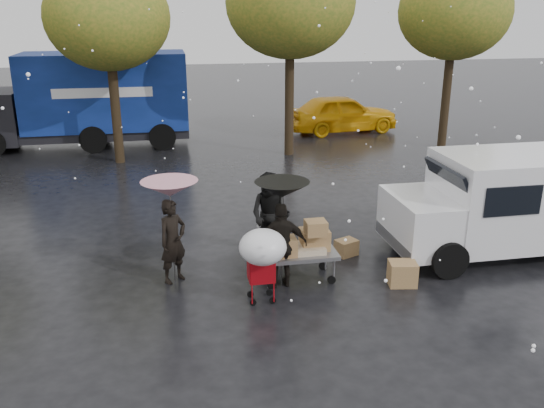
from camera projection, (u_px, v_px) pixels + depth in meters
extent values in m
plane|color=black|center=(274.00, 282.00, 11.32)|extent=(90.00, 90.00, 0.00)
imported|color=black|center=(173.00, 241.00, 11.11)|extent=(0.73, 0.69, 1.68)
imported|color=black|center=(270.00, 216.00, 12.20)|extent=(1.14, 1.09, 1.86)
imported|color=black|center=(282.00, 245.00, 10.91)|extent=(0.99, 0.43, 1.68)
cylinder|color=#4C4C4C|center=(172.00, 236.00, 11.08)|extent=(0.02, 0.02, 1.91)
cone|color=#C4506A|center=(170.00, 188.00, 10.76)|extent=(1.08, 1.08, 0.30)
sphere|color=#4C4C4C|center=(170.00, 187.00, 10.75)|extent=(0.06, 0.06, 0.06)
cylinder|color=#4C4C4C|center=(282.00, 239.00, 10.87)|extent=(0.02, 0.02, 1.96)
cone|color=black|center=(282.00, 189.00, 10.55)|extent=(1.02, 1.02, 0.30)
sphere|color=#4C4C4C|center=(282.00, 188.00, 10.54)|extent=(0.06, 0.06, 0.06)
cube|color=slate|center=(298.00, 254.00, 11.26)|extent=(1.50, 0.80, 0.08)
cylinder|color=slate|center=(260.00, 245.00, 11.05)|extent=(0.04, 0.04, 0.60)
cube|color=olive|center=(315.00, 239.00, 11.34)|extent=(0.55, 0.45, 0.40)
cube|color=olive|center=(284.00, 247.00, 11.05)|extent=(0.45, 0.40, 0.35)
cube|color=olive|center=(316.00, 228.00, 10.99)|extent=(0.40, 0.35, 0.28)
cube|color=tan|center=(301.00, 249.00, 11.24)|extent=(0.90, 0.55, 0.12)
cylinder|color=black|center=(271.00, 285.00, 11.01)|extent=(0.16, 0.05, 0.16)
cylinder|color=black|center=(265.00, 271.00, 11.61)|extent=(0.16, 0.05, 0.16)
cylinder|color=black|center=(332.00, 280.00, 11.23)|extent=(0.16, 0.05, 0.16)
cylinder|color=black|center=(323.00, 266.00, 11.82)|extent=(0.16, 0.05, 0.16)
cube|color=#9E0911|center=(261.00, 268.00, 10.40)|extent=(0.47, 0.41, 0.45)
cylinder|color=#9E0911|center=(263.00, 254.00, 10.10)|extent=(0.42, 0.02, 0.02)
cylinder|color=#4C4C4C|center=(263.00, 257.00, 10.13)|extent=(0.02, 0.02, 0.60)
ellipsoid|color=white|center=(263.00, 247.00, 10.06)|extent=(0.84, 0.84, 0.63)
cylinder|color=black|center=(253.00, 302.00, 10.41)|extent=(0.12, 0.04, 0.12)
cylinder|color=black|center=(250.00, 294.00, 10.71)|extent=(0.12, 0.04, 0.12)
cylinder|color=black|center=(273.00, 301.00, 10.48)|extent=(0.12, 0.04, 0.12)
cylinder|color=black|center=(269.00, 292.00, 10.78)|extent=(0.12, 0.04, 0.12)
cube|color=white|center=(526.00, 197.00, 12.39)|extent=(3.80, 2.00, 1.90)
cube|color=white|center=(421.00, 221.00, 12.10)|extent=(1.20, 1.95, 1.10)
cube|color=black|center=(449.00, 181.00, 11.92)|extent=(0.37, 1.70, 0.67)
cube|color=slate|center=(395.00, 241.00, 12.13)|extent=(0.12, 1.90, 0.25)
cylinder|color=black|center=(449.00, 260.00, 11.41)|extent=(0.76, 0.28, 0.76)
cylinder|color=black|center=(409.00, 225.00, 13.17)|extent=(0.76, 0.28, 0.76)
cylinder|color=black|center=(539.00, 216.00, 13.75)|extent=(0.76, 0.28, 0.76)
cube|color=navy|center=(106.00, 91.00, 21.74)|extent=(6.00, 2.50, 2.80)
cube|color=black|center=(83.00, 132.00, 22.07)|extent=(8.00, 2.30, 0.35)
cube|color=white|center=(103.00, 93.00, 20.54)|extent=(3.50, 0.03, 0.35)
cylinder|color=black|center=(7.00, 130.00, 22.63)|extent=(1.00, 0.30, 1.00)
cylinder|color=black|center=(162.00, 137.00, 21.55)|extent=(1.00, 0.30, 1.00)
cylinder|color=black|center=(162.00, 125.00, 23.69)|extent=(1.00, 0.30, 1.00)
cube|color=olive|center=(402.00, 273.00, 11.14)|extent=(0.59, 0.50, 0.47)
cube|color=olive|center=(346.00, 247.00, 12.50)|extent=(0.54, 0.49, 0.34)
imported|color=#F1AC0C|center=(342.00, 113.00, 24.51)|extent=(4.89, 2.43, 1.60)
cylinder|color=black|center=(115.00, 97.00, 19.26)|extent=(0.32, 0.32, 4.48)
ellipsoid|color=#40631C|center=(107.00, 17.00, 18.42)|extent=(4.00, 4.00, 3.40)
cylinder|color=black|center=(289.00, 86.00, 20.25)|extent=(0.32, 0.32, 4.90)
ellipsoid|color=#40631C|center=(290.00, 2.00, 19.33)|extent=(4.40, 4.40, 3.74)
cylinder|color=black|center=(447.00, 86.00, 21.35)|extent=(0.32, 0.32, 4.62)
ellipsoid|color=#40631C|center=(454.00, 11.00, 20.49)|extent=(4.00, 4.00, 3.40)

